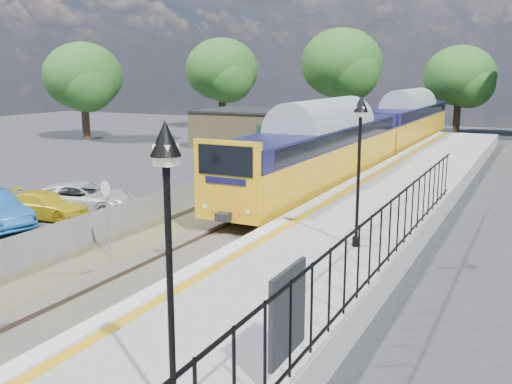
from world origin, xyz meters
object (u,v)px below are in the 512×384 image
Objects in this scene: victorian_lamp_south at (167,206)px; victorian_lamp_north at (360,136)px; train at (376,130)px; speed_sign at (107,206)px; car_yellow at (45,205)px; car_white at (83,198)px.

victorian_lamp_north is at bearing 91.15° from victorian_lamp_south.
train is 24.16m from speed_sign.
victorian_lamp_north is at bearing -101.90° from car_yellow.
victorian_lamp_north reaches higher than train.
victorian_lamp_south is at bearing -88.85° from victorian_lamp_north.
car_yellow is at bearing 177.08° from victorian_lamp_north.
victorian_lamp_north is (-0.20, 10.00, 0.00)m from victorian_lamp_south.
victorian_lamp_south and victorian_lamp_north have the same top height.
car_white is (-13.39, 12.20, -3.62)m from victorian_lamp_south.
victorian_lamp_south is 0.11× the size of train.
victorian_lamp_south is at bearing -80.16° from train.
car_yellow is (-14.13, 10.71, -3.72)m from victorian_lamp_south.
speed_sign is at bearing -148.77° from car_white.
car_white is at bearing -35.26° from car_yellow.
speed_sign is 7.12m from car_white.
speed_sign is at bearing -163.54° from victorian_lamp_north.
train is 21.12m from car_white.
speed_sign is 6.94m from car_yellow.
victorian_lamp_north is 14.43m from car_yellow.
victorian_lamp_south reaches higher than train.
car_white is at bearing 137.65° from victorian_lamp_south.
train reaches higher than car_white.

